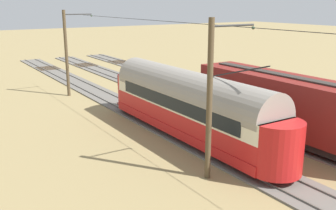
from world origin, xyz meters
TOP-DOWN VIEW (x-y plane):
  - ground_plane at (0.00, 0.00)m, footprint 220.00×220.00m
  - track_streetcar_siding at (-5.12, -0.31)m, footprint 2.80×80.00m
  - track_adjacent_siding at (0.00, -0.31)m, footprint 2.80×80.00m
  - track_third_siding at (5.12, -0.31)m, footprint 2.80×80.00m
  - vintage_streetcar at (5.12, 0.49)m, footprint 2.65×16.95m
  - coach_adjacent at (-0.00, 4.02)m, footprint 2.96×14.29m
  - catenary_pole_foreground at (7.61, -14.84)m, footprint 2.78×0.28m
  - catenary_pole_mid_near at (7.61, 5.74)m, footprint 2.78×0.28m
  - switch_stand at (-6.34, -10.35)m, footprint 0.50×0.30m
  - track_end_bumper at (-5.12, -11.12)m, footprint 1.80×0.60m

SIDE VIEW (x-z plane):
  - ground_plane at x=0.00m, z-range 0.00..0.00m
  - track_streetcar_siding at x=-5.12m, z-range -0.04..0.14m
  - track_adjacent_siding at x=0.00m, z-range -0.04..0.14m
  - track_third_siding at x=5.12m, z-range -0.04..0.14m
  - track_end_bumper at x=-5.12m, z-range 0.00..0.80m
  - switch_stand at x=-6.34m, z-range 0.08..1.32m
  - coach_adjacent at x=0.00m, z-range 0.24..4.09m
  - vintage_streetcar at x=5.12m, z-range -0.40..4.92m
  - catenary_pole_foreground at x=7.61m, z-range 0.16..7.87m
  - catenary_pole_mid_near at x=7.61m, z-range 0.16..7.87m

